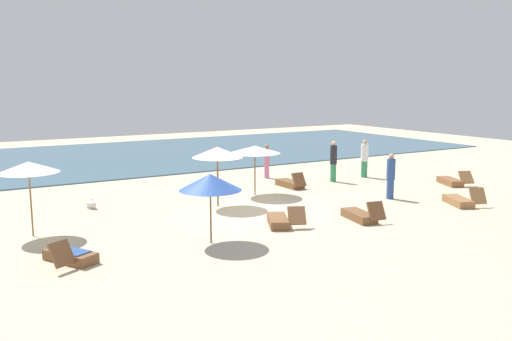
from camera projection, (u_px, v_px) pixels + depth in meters
ground_plane at (257, 213)px, 19.55m from camera, size 60.00×60.00×0.00m
ocean_water at (117, 157)px, 33.94m from camera, size 48.00×16.00×0.06m
umbrella_0 at (210, 182)px, 15.59m from camera, size 1.82×1.82×2.05m
umbrella_1 at (217, 152)px, 20.24m from camera, size 1.91×1.91×2.27m
umbrella_2 at (255, 150)px, 22.33m from camera, size 2.11×2.11×2.06m
umbrella_3 at (29, 167)px, 16.26m from camera, size 1.80×1.80×2.31m
lounger_0 at (460, 201)px, 20.74m from camera, size 1.21×1.74×0.73m
lounger_1 at (70, 256)px, 14.15m from camera, size 1.29×1.72×0.74m
lounger_2 at (452, 181)px, 24.82m from camera, size 1.21×1.79×0.68m
lounger_3 at (361, 215)px, 18.46m from camera, size 0.89×1.72×0.74m
lounger_4 at (280, 220)px, 17.79m from camera, size 1.28×1.77×0.69m
lounger_5 at (291, 183)px, 24.26m from camera, size 0.60×1.65×0.73m
person_0 at (364, 158)px, 26.69m from camera, size 0.37×0.37×1.87m
person_1 at (267, 161)px, 26.45m from camera, size 0.41×0.41×1.66m
person_2 at (333, 161)px, 25.49m from camera, size 0.37×0.37×1.94m
person_3 at (391, 176)px, 21.73m from camera, size 0.34×0.34×1.84m
dog at (91, 204)px, 20.22m from camera, size 0.42×0.69×0.32m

